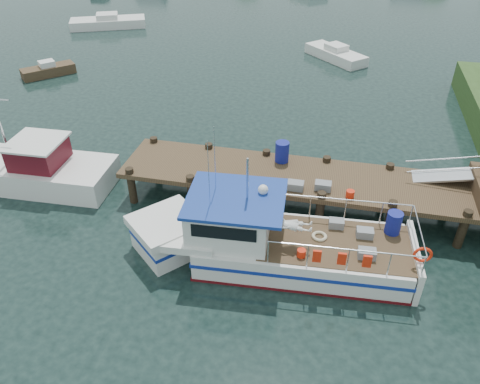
% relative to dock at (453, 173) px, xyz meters
% --- Properties ---
extents(ground_plane, '(160.00, 160.00, 0.00)m').
position_rel_dock_xyz_m(ground_plane, '(-6.51, -0.01, -2.24)').
color(ground_plane, black).
extents(dock, '(16.60, 3.00, 4.78)m').
position_rel_dock_xyz_m(dock, '(0.00, 0.00, 0.00)').
color(dock, '#463421').
rests_on(dock, ground).
extents(lobster_boat, '(10.15, 3.50, 4.81)m').
position_rel_dock_xyz_m(lobster_boat, '(-6.13, -3.54, -1.37)').
color(lobster_boat, silver).
rests_on(lobster_boat, ground).
extents(work_boat, '(8.41, 2.84, 4.42)m').
position_rel_dock_xyz_m(work_boat, '(-17.14, -0.97, -1.54)').
color(work_boat, silver).
rests_on(work_boat, ground).
extents(moored_rowboat, '(3.11, 3.20, 0.97)m').
position_rel_dock_xyz_m(moored_rowboat, '(-23.22, 10.77, -1.88)').
color(moored_rowboat, '#463421').
rests_on(moored_rowboat, ground).
extents(moored_a, '(6.54, 4.48, 1.15)m').
position_rel_dock_xyz_m(moored_a, '(-24.48, 22.20, -1.82)').
color(moored_a, silver).
rests_on(moored_a, ground).
extents(moored_b, '(4.63, 4.58, 1.07)m').
position_rel_dock_xyz_m(moored_b, '(-4.97, 18.13, -1.84)').
color(moored_b, silver).
rests_on(moored_b, ground).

